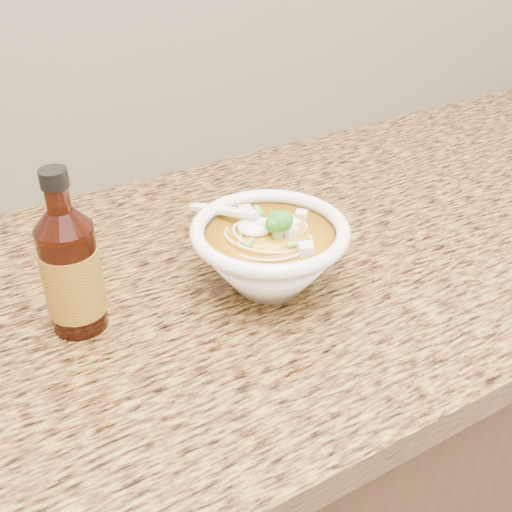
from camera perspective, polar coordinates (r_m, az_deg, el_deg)
cabinet at (r=1.19m, az=-1.47°, el=-19.96°), size 4.00×0.65×0.86m
counter_slab at (r=0.87m, az=-1.89°, el=-1.98°), size 4.00×0.68×0.04m
soup_bowl at (r=0.80m, az=1.23°, el=0.14°), size 0.20×0.22×0.11m
hot_sauce_bottle at (r=0.75m, az=-16.08°, el=-1.32°), size 0.07×0.07×0.20m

